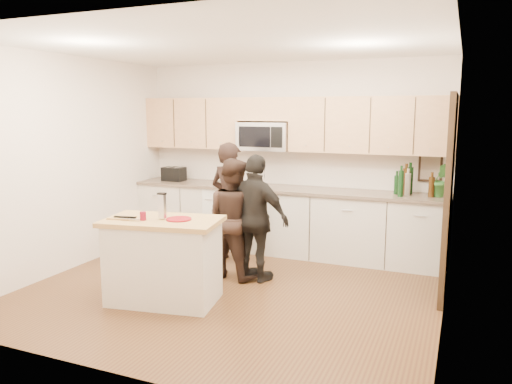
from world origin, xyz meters
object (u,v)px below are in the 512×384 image
at_px(woman_left, 230,202).
at_px(toaster, 174,174).
at_px(island, 164,260).
at_px(woman_right, 256,218).
at_px(woman_center, 234,218).

bearing_deg(woman_left, toaster, -16.26).
bearing_deg(woman_left, island, 100.39).
bearing_deg(island, woman_right, 47.31).
distance_m(island, woman_center, 1.12).
relative_size(toaster, woman_center, 0.23).
height_order(woman_left, woman_center, woman_left).
bearing_deg(woman_right, toaster, -19.17).
xyz_separation_m(woman_center, woman_right, (0.31, -0.03, 0.03)).
relative_size(woman_center, woman_right, 0.96).
xyz_separation_m(island, toaster, (-1.26, 2.25, 0.59)).
height_order(toaster, woman_center, woman_center).
relative_size(toaster, woman_left, 0.20).
bearing_deg(toaster, woman_center, -37.40).
distance_m(island, woman_left, 1.63).
height_order(woman_center, woman_right, woman_right).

